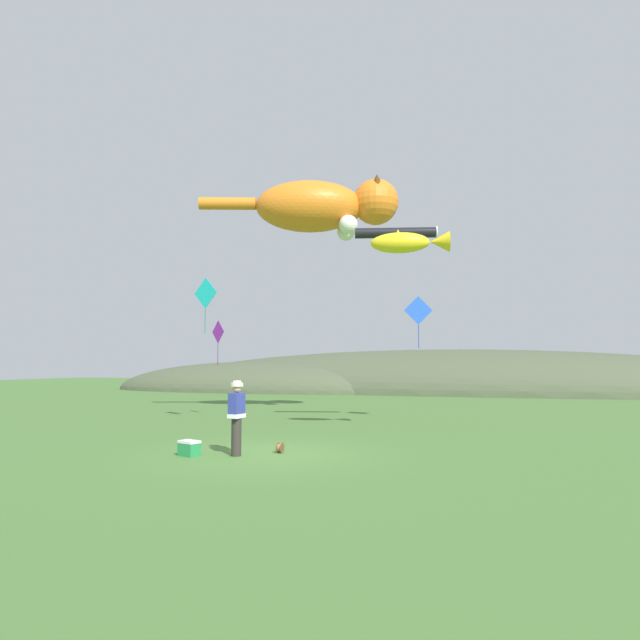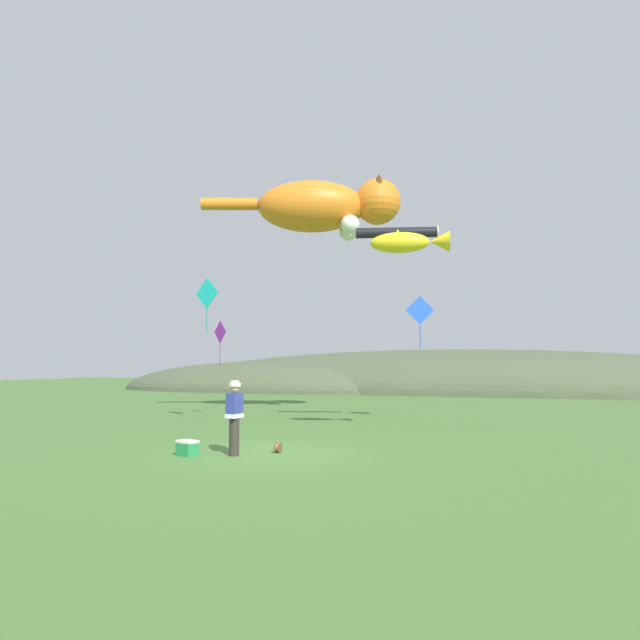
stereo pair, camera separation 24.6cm
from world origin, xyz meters
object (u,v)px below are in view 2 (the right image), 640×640
object	(u,v)px
festival_attendant	(234,415)
picnic_cooler	(187,448)
kite_fish_windsock	(409,242)
kite_diamond_violet	(220,332)
kite_diamond_blue	(420,311)
kite_diamond_teal	(207,294)
kite_tube_streamer	(398,233)
kite_spool	(278,448)
kite_giant_cat	(326,207)

from	to	relation	value
festival_attendant	picnic_cooler	bearing A→B (deg)	-161.38
kite_fish_windsock	kite_diamond_violet	bearing A→B (deg)	157.58
kite_diamond_blue	kite_diamond_teal	bearing A→B (deg)	-155.99
picnic_cooler	kite_diamond_teal	xyz separation A→B (m)	(-3.42, 6.30, 4.57)
kite_fish_windsock	kite_diamond_teal	bearing A→B (deg)	170.21
picnic_cooler	kite_diamond_violet	distance (m)	9.95
kite_fish_windsock	kite_tube_streamer	bearing A→B (deg)	109.72
kite_fish_windsock	kite_diamond_teal	world-z (taller)	kite_fish_windsock
kite_spool	picnic_cooler	bearing A→B (deg)	-148.58
kite_fish_windsock	kite_diamond_teal	xyz separation A→B (m)	(-7.78, 1.34, -1.07)
kite_giant_cat	kite_tube_streamer	xyz separation A→B (m)	(3.84, -3.32, -2.15)
festival_attendant	kite_diamond_teal	xyz separation A→B (m)	(-4.48, 5.95, 3.80)
kite_giant_cat	kite_diamond_teal	xyz separation A→B (m)	(-3.07, -4.40, -4.11)
picnic_cooler	kite_tube_streamer	bearing A→B (deg)	64.66
kite_spool	kite_tube_streamer	world-z (taller)	kite_tube_streamer
kite_giant_cat	kite_diamond_violet	world-z (taller)	kite_giant_cat
kite_spool	kite_giant_cat	xyz separation A→B (m)	(-2.20, 9.58, 8.74)
kite_diamond_violet	kite_diamond_blue	bearing A→B (deg)	7.76
kite_spool	kite_giant_cat	bearing A→B (deg)	102.93
festival_attendant	kite_diamond_teal	distance (m)	8.36
kite_fish_windsock	festival_attendant	bearing A→B (deg)	-125.67
kite_fish_windsock	kite_tube_streamer	distance (m)	2.72
kite_spool	kite_diamond_teal	distance (m)	8.71
kite_diamond_violet	kite_diamond_teal	bearing A→B (deg)	-72.40
kite_spool	kite_giant_cat	distance (m)	13.15
kite_diamond_violet	kite_fish_windsock	bearing A→B (deg)	-22.42
picnic_cooler	kite_diamond_violet	bearing A→B (deg)	115.87
kite_giant_cat	kite_fish_windsock	xyz separation A→B (m)	(4.71, -5.75, -3.04)
kite_fish_windsock	kite_tube_streamer	xyz separation A→B (m)	(-0.87, 2.42, 0.89)
kite_diamond_teal	kite_diamond_blue	bearing A→B (deg)	24.01
festival_attendant	kite_giant_cat	world-z (taller)	kite_giant_cat
kite_diamond_blue	festival_attendant	bearing A→B (deg)	-106.84
kite_diamond_violet	picnic_cooler	bearing A→B (deg)	-64.13
kite_spool	picnic_cooler	xyz separation A→B (m)	(-1.85, -1.13, 0.06)
festival_attendant	kite_tube_streamer	xyz separation A→B (m)	(2.44, 7.03, 5.76)
kite_spool	kite_fish_windsock	size ratio (longest dim) A/B	0.10
kite_diamond_blue	kite_tube_streamer	bearing A→B (deg)	-99.01
festival_attendant	kite_diamond_blue	xyz separation A→B (m)	(2.78, 9.18, 3.21)
kite_tube_streamer	kite_diamond_violet	xyz separation A→B (m)	(-7.60, 1.07, -3.27)
picnic_cooler	kite_spool	bearing A→B (deg)	31.42
kite_fish_windsock	kite_diamond_violet	xyz separation A→B (m)	(-8.47, 3.49, -2.38)
picnic_cooler	kite_diamond_teal	size ratio (longest dim) A/B	0.28
picnic_cooler	kite_giant_cat	distance (m)	13.79
kite_diamond_violet	festival_attendant	bearing A→B (deg)	-57.49
kite_giant_cat	kite_diamond_blue	xyz separation A→B (m)	(4.18, -1.17, -4.70)
kite_spool	kite_diamond_teal	world-z (taller)	kite_diamond_teal
kite_giant_cat	kite_diamond_violet	size ratio (longest dim) A/B	4.42
festival_attendant	kite_diamond_blue	size ratio (longest dim) A/B	0.89
kite_tube_streamer	kite_diamond_blue	world-z (taller)	kite_tube_streamer
festival_attendant	kite_spool	xyz separation A→B (m)	(0.79, 0.78, -0.83)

